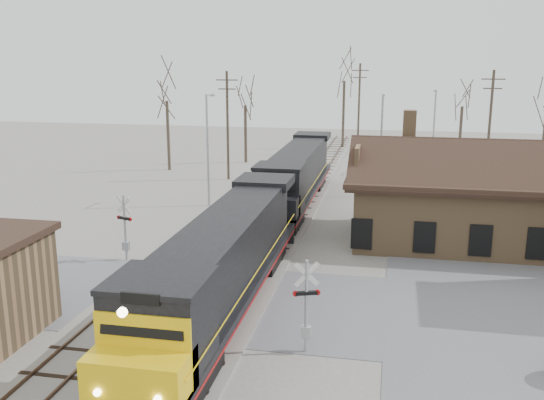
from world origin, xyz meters
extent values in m
plane|color=#9B968C|center=(0.00, 0.00, 0.00)|extent=(140.00, 140.00, 0.00)
cube|color=slate|center=(0.00, 0.00, 0.01)|extent=(60.00, 9.00, 0.03)
cube|color=#9B968C|center=(0.00, 15.00, 0.06)|extent=(3.40, 90.00, 0.12)
cube|color=#473323|center=(-0.72, 15.00, 0.17)|extent=(0.08, 90.00, 0.14)
cube|color=#473323|center=(0.72, 15.00, 0.17)|extent=(0.08, 90.00, 0.14)
cube|color=#9B968C|center=(-4.50, 15.00, 0.06)|extent=(3.40, 90.00, 0.12)
cube|color=#473323|center=(-5.22, 15.00, 0.17)|extent=(0.08, 90.00, 0.14)
cube|color=#473323|center=(-3.78, 15.00, 0.17)|extent=(0.08, 90.00, 0.14)
cube|color=#93724C|center=(12.00, 12.00, 2.00)|extent=(14.00, 8.00, 4.00)
cube|color=black|center=(12.00, 12.00, 4.10)|extent=(15.20, 9.20, 0.30)
cube|color=black|center=(12.00, 9.70, 5.10)|extent=(15.00, 4.71, 2.66)
cube|color=black|center=(12.00, 14.30, 5.10)|extent=(15.00, 4.71, 2.66)
cube|color=#93724C|center=(8.00, 13.50, 6.80)|extent=(0.80, 0.80, 2.20)
cube|color=black|center=(0.00, -7.86, 0.55)|extent=(2.51, 4.01, 1.00)
cube|color=black|center=(0.00, 5.18, 0.55)|extent=(2.51, 4.01, 1.00)
cube|color=black|center=(0.00, -1.34, 1.35)|extent=(3.01, 20.07, 0.35)
cube|color=#940A0B|center=(0.00, -1.34, 1.13)|extent=(3.03, 20.07, 0.12)
cube|color=black|center=(0.00, -0.08, 2.91)|extent=(2.61, 14.55, 2.81)
cube|color=black|center=(0.00, -8.76, 2.91)|extent=(3.01, 2.81, 2.81)
cube|color=yellow|center=(0.00, -10.47, 2.06)|extent=(3.01, 1.81, 1.40)
cylinder|color=#FFF2CC|center=(0.00, -11.39, 4.41)|extent=(0.28, 0.10, 0.28)
cube|color=black|center=(0.00, 12.71, 0.55)|extent=(2.51, 4.01, 1.00)
cube|color=black|center=(0.00, 25.75, 0.55)|extent=(2.51, 4.01, 1.00)
cube|color=black|center=(0.00, 19.23, 1.35)|extent=(3.01, 20.07, 0.35)
cube|color=#940A0B|center=(0.00, 19.23, 1.13)|extent=(3.03, 20.07, 0.12)
cube|color=black|center=(0.00, 20.48, 2.91)|extent=(2.61, 14.55, 2.81)
cube|color=black|center=(0.00, 11.81, 2.91)|extent=(3.01, 2.81, 2.81)
cube|color=black|center=(0.00, 10.10, 2.06)|extent=(3.01, 1.81, 1.40)
cube|color=black|center=(0.00, 9.10, 0.55)|extent=(2.81, 0.25, 1.00)
cylinder|color=#A5A8AD|center=(4.05, -4.23, 1.88)|extent=(0.13, 0.13, 3.75)
cube|color=silver|center=(4.05, -4.23, 3.19)|extent=(0.94, 0.37, 0.98)
cube|color=silver|center=(4.05, -4.23, 3.19)|extent=(0.94, 0.37, 0.98)
cube|color=black|center=(4.05, -4.23, 2.44)|extent=(0.85, 0.43, 0.14)
cylinder|color=#B20C0C|center=(3.65, -4.37, 2.44)|extent=(0.24, 0.15, 0.23)
cylinder|color=#B20C0C|center=(4.45, -4.09, 2.44)|extent=(0.24, 0.15, 0.23)
cube|color=#A5A8AD|center=(4.05, -4.23, 0.84)|extent=(0.38, 0.28, 0.47)
cylinder|color=#A5A8AD|center=(-7.37, 4.56, 1.88)|extent=(0.13, 0.13, 3.76)
cube|color=silver|center=(-7.37, 4.56, 3.20)|extent=(0.94, 0.36, 0.99)
cube|color=silver|center=(-7.37, 4.56, 3.20)|extent=(0.94, 0.36, 0.99)
cube|color=black|center=(-7.37, 4.56, 2.45)|extent=(0.85, 0.42, 0.14)
cylinder|color=#B20C0C|center=(-6.97, 4.42, 2.45)|extent=(0.24, 0.15, 0.23)
cylinder|color=#B20C0C|center=(-7.77, 4.70, 2.45)|extent=(0.24, 0.15, 0.23)
cube|color=#A5A8AD|center=(-7.37, 4.56, 0.85)|extent=(0.38, 0.28, 0.47)
cylinder|color=#A5A8AD|center=(-6.62, 17.77, 4.23)|extent=(0.18, 0.18, 8.46)
cylinder|color=#A5A8AD|center=(-6.62, 18.67, 8.36)|extent=(0.12, 1.80, 0.12)
cube|color=#A5A8AD|center=(-6.62, 19.47, 8.26)|extent=(0.25, 0.50, 0.12)
cylinder|color=#A5A8AD|center=(6.11, 23.67, 4.13)|extent=(0.18, 0.18, 8.26)
cylinder|color=#A5A8AD|center=(6.11, 24.57, 8.16)|extent=(0.12, 1.80, 0.12)
cube|color=#A5A8AD|center=(6.11, 25.37, 8.06)|extent=(0.25, 0.50, 0.12)
cylinder|color=#A5A8AD|center=(10.82, 34.06, 4.05)|extent=(0.18, 0.18, 8.11)
cylinder|color=#A5A8AD|center=(10.82, 34.96, 8.01)|extent=(0.12, 1.80, 0.12)
cube|color=#A5A8AD|center=(10.82, 35.76, 7.91)|extent=(0.25, 0.50, 0.12)
cylinder|color=#382D23|center=(-7.86, 28.01, 4.95)|extent=(0.24, 0.24, 9.90)
cube|color=#382D23|center=(-7.86, 28.01, 9.10)|extent=(2.00, 0.10, 0.10)
cube|color=#382D23|center=(-7.86, 28.01, 8.30)|extent=(1.60, 0.10, 0.10)
cylinder|color=#382D23|center=(3.01, 45.97, 5.20)|extent=(0.24, 0.24, 10.40)
cube|color=#382D23|center=(3.01, 45.97, 9.60)|extent=(2.00, 0.10, 0.10)
cube|color=#382D23|center=(3.01, 45.97, 8.80)|extent=(1.60, 0.10, 0.10)
cylinder|color=#382D23|center=(15.38, 30.81, 5.02)|extent=(0.24, 0.24, 10.04)
cube|color=#382D23|center=(15.38, 30.81, 9.24)|extent=(2.00, 0.10, 0.10)
cube|color=#382D23|center=(15.38, 30.81, 8.44)|extent=(1.60, 0.10, 0.10)
cylinder|color=#382D23|center=(-14.97, 31.45, 3.45)|extent=(0.32, 0.32, 6.90)
cylinder|color=#382D23|center=(-8.47, 37.35, 3.05)|extent=(0.32, 0.32, 6.10)
cylinder|color=#382D23|center=(0.90, 50.17, 4.13)|extent=(0.32, 0.32, 8.25)
cylinder|color=#382D23|center=(14.31, 43.82, 2.92)|extent=(0.32, 0.32, 5.84)
cylinder|color=#382D23|center=(21.37, 36.77, 3.09)|extent=(0.32, 0.32, 6.18)
camera|label=1|loc=(6.97, -25.56, 11.18)|focal=40.00mm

